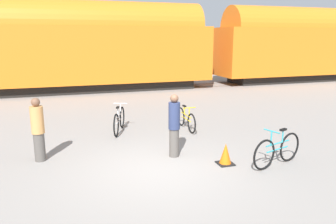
{
  "coord_description": "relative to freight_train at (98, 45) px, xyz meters",
  "views": [
    {
      "loc": [
        -2.08,
        -7.22,
        3.17
      ],
      "look_at": [
        0.68,
        1.32,
        1.1
      ],
      "focal_mm": 35.0,
      "sensor_mm": 36.0,
      "label": 1
    }
  ],
  "objects": [
    {
      "name": "ground_plane",
      "position": [
        -0.0,
        -12.61,
        -2.71
      ],
      "size": [
        80.0,
        80.0,
        0.0
      ],
      "primitive_type": "plane",
      "color": "gray"
    },
    {
      "name": "freight_train",
      "position": [
        0.0,
        0.0,
        0.0
      ],
      "size": [
        43.07,
        2.98,
        5.18
      ],
      "color": "black",
      "rests_on": "ground_plane"
    },
    {
      "name": "rail_near",
      "position": [
        -0.0,
        -0.72,
        -2.7
      ],
      "size": [
        55.07,
        0.07,
        0.01
      ],
      "primitive_type": "cube",
      "color": "#4C4238",
      "rests_on": "ground_plane"
    },
    {
      "name": "rail_far",
      "position": [
        -0.0,
        0.72,
        -2.7
      ],
      "size": [
        55.07,
        0.07,
        0.01
      ],
      "primitive_type": "cube",
      "color": "#4C4238",
      "rests_on": "ground_plane"
    },
    {
      "name": "bicycle_silver",
      "position": [
        -0.36,
        -9.11,
        -2.31
      ],
      "size": [
        0.68,
        1.74,
        0.94
      ],
      "color": "black",
      "rests_on": "ground_plane"
    },
    {
      "name": "bicycle_yellow",
      "position": [
        1.92,
        -9.51,
        -2.35
      ],
      "size": [
        0.46,
        1.7,
        0.84
      ],
      "color": "black",
      "rests_on": "ground_plane"
    },
    {
      "name": "bicycle_teal",
      "position": [
        2.91,
        -13.29,
        -2.3
      ],
      "size": [
        1.71,
        0.59,
        0.96
      ],
      "color": "black",
      "rests_on": "ground_plane"
    },
    {
      "name": "person_in_navy",
      "position": [
        0.66,
        -11.89,
        -1.84
      ],
      "size": [
        0.31,
        0.31,
        1.71
      ],
      "rotation": [
        0.0,
        0.0,
        1.95
      ],
      "color": "#514C47",
      "rests_on": "ground_plane"
    },
    {
      "name": "person_in_tan",
      "position": [
        -2.78,
        -11.12,
        -1.86
      ],
      "size": [
        0.33,
        0.33,
        1.67
      ],
      "rotation": [
        0.0,
        0.0,
        4.19
      ],
      "color": "#514C47",
      "rests_on": "ground_plane"
    },
    {
      "name": "traffic_cone",
      "position": [
        1.71,
        -12.82,
        -2.45
      ],
      "size": [
        0.4,
        0.4,
        0.55
      ],
      "color": "black",
      "rests_on": "ground_plane"
    }
  ]
}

